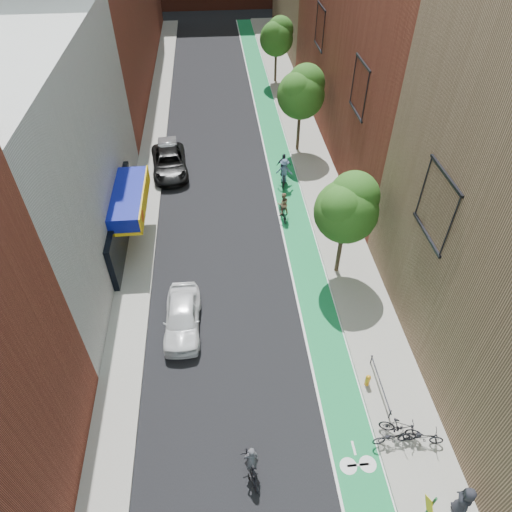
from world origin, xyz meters
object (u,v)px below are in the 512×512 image
object	(u,v)px
cyclist_lane_near	(283,208)
pedestrian	(464,501)
cyclist_lane_mid	(284,170)
fire_hydrant	(368,380)
parked_car_black	(169,163)
cyclist_lane_far	(284,174)
cyclist_lead	(251,466)
parked_car_white	(182,317)
parked_car_silver	(168,152)

from	to	relation	value
cyclist_lane_near	pedestrian	size ratio (longest dim) A/B	1.11
cyclist_lane_mid	fire_hydrant	size ratio (longest dim) A/B	3.15
parked_car_black	cyclist_lane_far	distance (m)	8.68
cyclist_lead	cyclist_lane_far	world-z (taller)	cyclist_lane_far
parked_car_black	cyclist_lead	distance (m)	23.07
cyclist_lane_near	cyclist_lane_far	distance (m)	3.82
parked_car_white	cyclist_lead	xyz separation A→B (m)	(2.83, -7.69, -0.12)
pedestrian	cyclist_lane_mid	bearing A→B (deg)	-152.25
pedestrian	parked_car_white	bearing A→B (deg)	-113.96
parked_car_silver	cyclist_lane_near	world-z (taller)	cyclist_lane_near
parked_car_black	cyclist_lane_near	xyz separation A→B (m)	(7.63, -6.45, 0.05)
parked_car_black	cyclist_lane_mid	xyz separation A→B (m)	(8.32, -1.94, 0.07)
parked_car_white	cyclist_lane_far	xyz separation A→B (m)	(6.96, 12.32, 0.19)
cyclist_lead	pedestrian	size ratio (longest dim) A/B	1.12
pedestrian	cyclist_lead	bearing A→B (deg)	-86.27
cyclist_lane_mid	parked_car_black	bearing A→B (deg)	-8.55
parked_car_black	parked_car_silver	distance (m)	1.75
parked_car_black	cyclist_lane_far	bearing A→B (deg)	-24.00
parked_car_silver	parked_car_white	bearing A→B (deg)	-89.87
parked_car_white	cyclist_lane_mid	bearing A→B (deg)	62.96
parked_car_silver	cyclist_lane_near	bearing A→B (deg)	-51.25
parked_car_black	cyclist_lane_mid	world-z (taller)	cyclist_lane_mid
cyclist_lane_far	parked_car_black	bearing A→B (deg)	-3.37
cyclist_lane_near	fire_hydrant	world-z (taller)	cyclist_lane_near
cyclist_lane_mid	pedestrian	world-z (taller)	cyclist_lane_mid
parked_car_white	cyclist_lane_mid	world-z (taller)	cyclist_lane_mid
cyclist_lead	fire_hydrant	world-z (taller)	cyclist_lead
cyclist_lane_near	pedestrian	world-z (taller)	cyclist_lane_near
parked_car_white	cyclist_lane_far	size ratio (longest dim) A/B	2.08
parked_car_silver	cyclist_lane_mid	size ratio (longest dim) A/B	1.92
parked_car_white	cyclist_lead	world-z (taller)	cyclist_lead
cyclist_lane_mid	pedestrian	distance (m)	23.12
pedestrian	parked_car_black	bearing A→B (deg)	-135.38
parked_car_black	parked_car_silver	size ratio (longest dim) A/B	1.33
fire_hydrant	cyclist_lane_far	bearing A→B (deg)	95.08
cyclist_lead	cyclist_lane_far	size ratio (longest dim) A/B	0.91
parked_car_white	cyclist_lead	distance (m)	8.19
pedestrian	cyclist_lane_near	bearing A→B (deg)	-148.18
cyclist_lane_far	cyclist_lane_mid	bearing A→B (deg)	-80.49
parked_car_silver	cyclist_lane_mid	world-z (taller)	cyclist_lane_mid
parked_car_black	cyclist_lane_far	world-z (taller)	cyclist_lane_far
parked_car_silver	cyclist_lane_mid	bearing A→B (deg)	-28.30
fire_hydrant	parked_car_silver	bearing A→B (deg)	115.21
cyclist_lane_far	cyclist_lane_near	bearing A→B (deg)	95.28
parked_car_white	cyclist_lane_mid	distance (m)	14.84
cyclist_lane_near	cyclist_lane_far	world-z (taller)	cyclist_lane_far
cyclist_lane_mid	cyclist_lane_far	bearing A→B (deg)	89.43
fire_hydrant	parked_car_white	bearing A→B (deg)	153.06
parked_car_black	fire_hydrant	world-z (taller)	parked_car_black
parked_car_white	parked_car_black	world-z (taller)	parked_car_white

